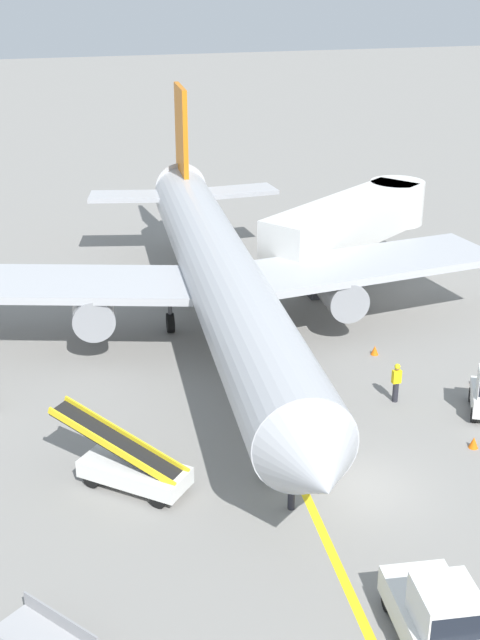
# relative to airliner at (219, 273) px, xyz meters

# --- Properties ---
(ground_plane) EXTENTS (300.00, 300.00, 0.00)m
(ground_plane) POSITION_rel_airliner_xyz_m (1.47, -13.17, -3.42)
(ground_plane) COLOR gray
(taxi_line_yellow) EXTENTS (8.38, 79.62, 0.01)m
(taxi_line_yellow) POSITION_rel_airliner_xyz_m (-0.06, -8.17, -3.41)
(taxi_line_yellow) COLOR yellow
(taxi_line_yellow) RESTS_ON ground
(airliner) EXTENTS (28.46, 35.34, 10.10)m
(airliner) POSITION_rel_airliner_xyz_m (0.00, 0.00, 0.00)
(airliner) COLOR #B2B5BA
(airliner) RESTS_ON ground
(jet_bridge) EXTENTS (11.99, 9.29, 4.85)m
(jet_bridge) POSITION_rel_airliner_xyz_m (9.56, 6.05, 0.12)
(jet_bridge) COLOR silver
(jet_bridge) RESTS_ON ground
(pushback_tug) EXTENTS (2.37, 3.82, 2.20)m
(pushback_tug) POSITION_rel_airliner_xyz_m (0.28, -20.43, -2.42)
(pushback_tug) COLOR silver
(pushback_tug) RESTS_ON ground
(belt_loader_forward_hold) EXTENTS (4.52, 4.31, 2.59)m
(belt_loader_forward_hold) POSITION_rel_airliner_xyz_m (-6.09, -10.88, -2.64)
(belt_loader_forward_hold) COLOR silver
(belt_loader_forward_hold) RESTS_ON ground
(ground_crew_marshaller) EXTENTS (0.36, 0.24, 1.70)m
(ground_crew_marshaller) POSITION_rel_airliner_xyz_m (-1.29, -13.65, -2.51)
(ground_crew_marshaller) COLOR #26262D
(ground_crew_marshaller) RESTS_ON ground
(ground_crew_wing_walker) EXTENTS (0.36, 0.24, 1.70)m
(ground_crew_wing_walker) POSITION_rel_airliner_xyz_m (5.29, -7.89, -2.51)
(ground_crew_wing_walker) COLOR #26262D
(ground_crew_wing_walker) RESTS_ON ground
(safety_cone_nose_left) EXTENTS (0.36, 0.36, 0.44)m
(safety_cone_nose_left) POSITION_rel_airliner_xyz_m (6.40, -3.54, -3.20)
(safety_cone_nose_left) COLOR orange
(safety_cone_nose_left) RESTS_ON ground
(safety_cone_wingtip_left) EXTENTS (0.36, 0.36, 0.44)m
(safety_cone_wingtip_left) POSITION_rel_airliner_xyz_m (6.47, -12.00, -3.20)
(safety_cone_wingtip_left) COLOR orange
(safety_cone_wingtip_left) RESTS_ON ground
(safety_cone_wingtip_right) EXTENTS (0.36, 0.36, 0.44)m
(safety_cone_wingtip_right) POSITION_rel_airliner_xyz_m (-7.38, -5.47, -3.20)
(safety_cone_wingtip_right) COLOR orange
(safety_cone_wingtip_right) RESTS_ON ground
(safety_cone_tail_area) EXTENTS (0.36, 0.36, 0.44)m
(safety_cone_tail_area) POSITION_rel_airliner_xyz_m (9.18, -7.56, -3.20)
(safety_cone_tail_area) COLOR orange
(safety_cone_tail_area) RESTS_ON ground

